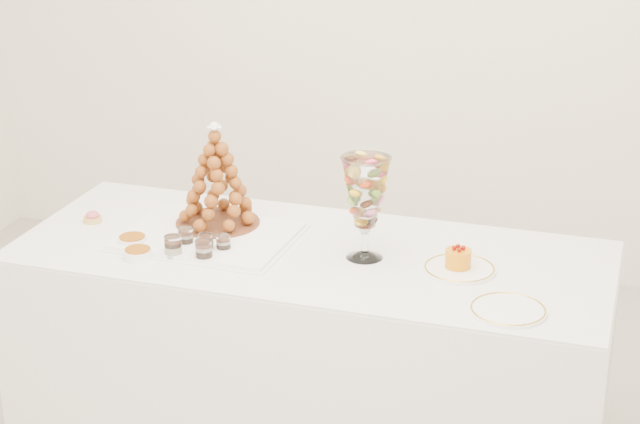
% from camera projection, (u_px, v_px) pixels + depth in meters
% --- Properties ---
extents(buffet_table, '(2.05, 0.88, 0.77)m').
position_uv_depth(buffet_table, '(311.00, 350.00, 3.75)').
color(buffet_table, white).
rests_on(buffet_table, ground).
extents(lace_tray, '(0.60, 0.47, 0.02)m').
position_uv_depth(lace_tray, '(208.00, 236.00, 3.70)').
color(lace_tray, white).
rests_on(lace_tray, buffet_table).
extents(macaron_vase, '(0.16, 0.16, 0.35)m').
position_uv_depth(macaron_vase, '(366.00, 193.00, 3.47)').
color(macaron_vase, white).
rests_on(macaron_vase, buffet_table).
extents(cake_plate, '(0.23, 0.23, 0.01)m').
position_uv_depth(cake_plate, '(459.00, 269.00, 3.45)').
color(cake_plate, white).
rests_on(cake_plate, buffet_table).
extents(spare_plate, '(0.23, 0.23, 0.01)m').
position_uv_depth(spare_plate, '(508.00, 310.00, 3.18)').
color(spare_plate, white).
rests_on(spare_plate, buffet_table).
extents(pink_tart, '(0.07, 0.07, 0.04)m').
position_uv_depth(pink_tart, '(93.00, 217.00, 3.85)').
color(pink_tart, tan).
rests_on(pink_tart, buffet_table).
extents(verrine_a, '(0.06, 0.06, 0.07)m').
position_uv_depth(verrine_a, '(186.00, 238.00, 3.62)').
color(verrine_a, white).
rests_on(verrine_a, buffet_table).
extents(verrine_b, '(0.06, 0.06, 0.07)m').
position_uv_depth(verrine_b, '(206.00, 244.00, 3.57)').
color(verrine_b, white).
rests_on(verrine_b, buffet_table).
extents(verrine_c, '(0.06, 0.06, 0.06)m').
position_uv_depth(verrine_c, '(223.00, 244.00, 3.58)').
color(verrine_c, white).
rests_on(verrine_c, buffet_table).
extents(verrine_d, '(0.07, 0.07, 0.08)m').
position_uv_depth(verrine_d, '(173.00, 247.00, 3.54)').
color(verrine_d, white).
rests_on(verrine_d, buffet_table).
extents(verrine_e, '(0.07, 0.07, 0.08)m').
position_uv_depth(verrine_e, '(204.00, 251.00, 3.51)').
color(verrine_e, white).
rests_on(verrine_e, buffet_table).
extents(ramekin_back, '(0.10, 0.10, 0.03)m').
position_uv_depth(ramekin_back, '(132.00, 241.00, 3.64)').
color(ramekin_back, white).
rests_on(ramekin_back, buffet_table).
extents(ramekin_front, '(0.10, 0.10, 0.03)m').
position_uv_depth(ramekin_front, '(138.00, 254.00, 3.55)').
color(ramekin_front, white).
rests_on(ramekin_front, buffet_table).
extents(croquembouche, '(0.30, 0.30, 0.37)m').
position_uv_depth(croquembouche, '(216.00, 175.00, 3.72)').
color(croquembouche, brown).
rests_on(croquembouche, lace_tray).
extents(mousse_cake, '(0.08, 0.08, 0.07)m').
position_uv_depth(mousse_cake, '(458.00, 258.00, 3.45)').
color(mousse_cake, orange).
rests_on(mousse_cake, cake_plate).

